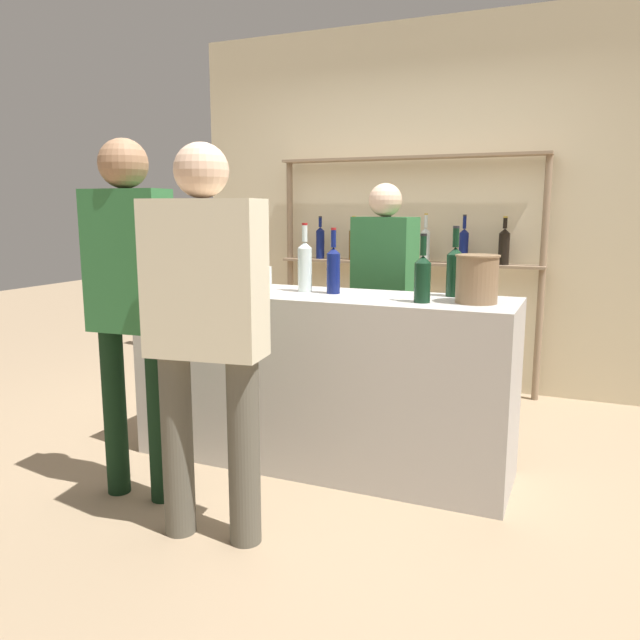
# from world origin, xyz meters

# --- Properties ---
(ground_plane) EXTENTS (16.00, 16.00, 0.00)m
(ground_plane) POSITION_xyz_m (0.00, 0.00, 0.00)
(ground_plane) COLOR #9E8466
(bar_counter) EXTENTS (2.05, 0.57, 0.95)m
(bar_counter) POSITION_xyz_m (0.00, 0.00, 0.48)
(bar_counter) COLOR #B7B2AD
(bar_counter) RESTS_ON ground_plane
(back_wall) EXTENTS (3.65, 0.12, 2.80)m
(back_wall) POSITION_xyz_m (0.00, 1.88, 1.40)
(back_wall) COLOR beige
(back_wall) RESTS_ON ground_plane
(back_shelf) EXTENTS (2.06, 0.18, 1.79)m
(back_shelf) POSITION_xyz_m (0.00, 1.70, 1.18)
(back_shelf) COLOR #897056
(back_shelf) RESTS_ON ground_plane
(counter_bottle_0) EXTENTS (0.08, 0.08, 0.33)m
(counter_bottle_0) POSITION_xyz_m (0.58, -0.10, 1.07)
(counter_bottle_0) COLOR black
(counter_bottle_0) RESTS_ON bar_counter
(counter_bottle_1) EXTENTS (0.08, 0.08, 0.37)m
(counter_bottle_1) POSITION_xyz_m (-0.11, 0.05, 1.10)
(counter_bottle_1) COLOR silver
(counter_bottle_1) RESTS_ON bar_counter
(counter_bottle_2) EXTENTS (0.08, 0.08, 0.35)m
(counter_bottle_2) POSITION_xyz_m (-0.59, 0.04, 1.08)
(counter_bottle_2) COLOR brown
(counter_bottle_2) RESTS_ON bar_counter
(counter_bottle_3) EXTENTS (0.07, 0.07, 0.35)m
(counter_bottle_3) POSITION_xyz_m (0.06, 0.04, 1.08)
(counter_bottle_3) COLOR #0F1956
(counter_bottle_3) RESTS_ON bar_counter
(counter_bottle_4) EXTENTS (0.08, 0.08, 0.36)m
(counter_bottle_4) POSITION_xyz_m (0.67, 0.18, 1.09)
(counter_bottle_4) COLOR black
(counter_bottle_4) RESTS_ON bar_counter
(counter_bottle_5) EXTENTS (0.08, 0.08, 0.33)m
(counter_bottle_5) POSITION_xyz_m (-0.52, 0.15, 1.08)
(counter_bottle_5) COLOR silver
(counter_bottle_5) RESTS_ON bar_counter
(wine_glass) EXTENTS (0.08, 0.08, 0.16)m
(wine_glass) POSITION_xyz_m (-0.42, 0.01, 1.07)
(wine_glass) COLOR silver
(wine_glass) RESTS_ON bar_counter
(ice_bucket) EXTENTS (0.21, 0.21, 0.23)m
(ice_bucket) POSITION_xyz_m (0.82, -0.01, 1.07)
(ice_bucket) COLOR #846647
(ice_bucket) RESTS_ON bar_counter
(cork_jar) EXTENTS (0.10, 0.10, 0.14)m
(cork_jar) POSITION_xyz_m (-0.30, -0.09, 1.02)
(cork_jar) COLOR silver
(cork_jar) RESTS_ON bar_counter
(server_behind_counter) EXTENTS (0.43, 0.26, 1.55)m
(server_behind_counter) POSITION_xyz_m (0.14, 0.69, 0.92)
(server_behind_counter) COLOR black
(server_behind_counter) RESTS_ON ground_plane
(customer_center) EXTENTS (0.50, 0.27, 1.65)m
(customer_center) POSITION_xyz_m (-0.11, -0.91, 0.96)
(customer_center) COLOR #575347
(customer_center) RESTS_ON ground_plane
(customer_left) EXTENTS (0.41, 0.22, 1.71)m
(customer_left) POSITION_xyz_m (-0.65, -0.72, 1.02)
(customer_left) COLOR black
(customer_left) RESTS_ON ground_plane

